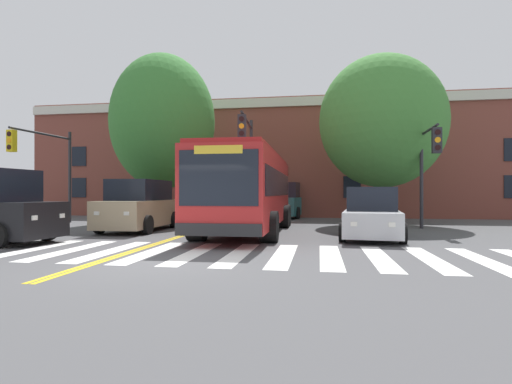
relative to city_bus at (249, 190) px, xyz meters
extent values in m
plane|color=#4C4C4F|center=(-0.77, -7.52, -1.75)|extent=(120.00, 120.00, 0.00)
cube|color=white|center=(-5.29, -5.86, -1.75)|extent=(0.55, 4.12, 0.01)
cube|color=white|center=(-4.09, -5.86, -1.75)|extent=(0.55, 4.12, 0.01)
cube|color=white|center=(-2.88, -5.87, -1.75)|extent=(0.55, 4.12, 0.01)
cube|color=white|center=(-1.67, -5.87, -1.75)|extent=(0.55, 4.12, 0.01)
cube|color=white|center=(-0.47, -5.87, -1.75)|extent=(0.55, 4.12, 0.01)
cube|color=white|center=(0.74, -5.88, -1.75)|extent=(0.55, 4.12, 0.01)
cube|color=white|center=(1.95, -5.88, -1.75)|extent=(0.55, 4.12, 0.01)
cube|color=white|center=(3.16, -5.88, -1.75)|extent=(0.55, 4.12, 0.01)
cube|color=white|center=(4.36, -5.89, -1.75)|extent=(0.55, 4.12, 0.01)
cube|color=white|center=(5.57, -5.89, -1.75)|extent=(0.55, 4.12, 0.01)
cube|color=white|center=(6.78, -5.89, -1.75)|extent=(0.55, 4.12, 0.01)
cube|color=gold|center=(-2.35, 8.13, -1.75)|extent=(0.12, 36.00, 0.01)
cube|color=gold|center=(-2.19, 8.13, -1.75)|extent=(0.12, 36.00, 0.01)
cube|color=#B22323|center=(0.00, -0.03, -0.01)|extent=(2.65, 10.50, 2.67)
cube|color=black|center=(1.29, -0.02, 0.25)|extent=(0.11, 9.64, 0.96)
cube|color=black|center=(-1.29, -0.04, 0.25)|extent=(0.11, 9.64, 0.96)
cube|color=black|center=(0.05, -5.28, 0.31)|extent=(2.31, 0.04, 1.60)
cube|color=yellow|center=(0.05, -5.28, 1.11)|extent=(1.41, 0.04, 0.24)
cube|color=#232326|center=(0.05, -5.31, -1.17)|extent=(2.51, 0.12, 0.36)
cube|color=maroon|center=(0.00, -0.03, 1.40)|extent=(2.50, 10.08, 0.16)
cylinder|color=black|center=(1.25, -3.26, -1.24)|extent=(0.57, 1.04, 1.04)
cylinder|color=black|center=(-1.20, -3.29, -1.24)|extent=(0.57, 1.04, 1.04)
cylinder|color=black|center=(1.21, 2.34, -1.24)|extent=(0.57, 1.04, 1.04)
cylinder|color=black|center=(-1.25, 2.32, -1.24)|extent=(0.57, 1.04, 1.04)
cylinder|color=black|center=(1.20, 3.44, -1.24)|extent=(0.57, 1.04, 1.04)
cylinder|color=black|center=(-1.26, 3.42, -1.24)|extent=(0.57, 1.04, 1.04)
cube|color=tan|center=(-4.81, 0.01, -0.99)|extent=(2.07, 5.00, 1.10)
cube|color=black|center=(-4.81, 0.06, 0.00)|extent=(1.83, 3.11, 0.88)
cube|color=white|center=(-4.16, -2.47, -0.88)|extent=(0.20, 0.04, 0.14)
cube|color=white|center=(-5.34, -2.50, -0.88)|extent=(0.20, 0.04, 0.14)
cylinder|color=black|center=(-3.77, -1.50, -1.37)|extent=(0.24, 0.76, 0.76)
cylinder|color=black|center=(-5.78, -1.54, -1.37)|extent=(0.24, 0.76, 0.76)
cylinder|color=black|center=(-3.83, 1.57, -1.37)|extent=(0.24, 0.76, 0.76)
cylinder|color=black|center=(-5.84, 1.53, -1.37)|extent=(0.24, 0.76, 0.76)
cube|color=#B7BABF|center=(4.73, -1.48, -1.16)|extent=(2.33, 4.68, 0.82)
cube|color=black|center=(4.75, -1.34, -0.33)|extent=(1.89, 2.33, 0.83)
cube|color=white|center=(5.04, -3.80, -1.08)|extent=(0.20, 0.06, 0.14)
cube|color=white|center=(3.93, -3.67, -1.08)|extent=(0.20, 0.06, 0.14)
cylinder|color=black|center=(5.52, -2.97, -1.42)|extent=(0.29, 0.68, 0.66)
cylinder|color=black|center=(3.64, -2.76, -1.42)|extent=(0.29, 0.68, 0.66)
cylinder|color=black|center=(5.83, -0.19, -1.42)|extent=(0.29, 0.68, 0.66)
cylinder|color=black|center=(3.94, 0.01, -1.42)|extent=(0.29, 0.68, 0.66)
cube|color=#236B70|center=(0.74, 10.29, -0.98)|extent=(2.61, 5.37, 1.13)
cube|color=black|center=(0.75, 10.34, 0.07)|extent=(2.17, 3.40, 0.98)
cube|color=white|center=(1.02, 7.63, -0.87)|extent=(0.20, 0.06, 0.14)
cube|color=white|center=(-0.17, 7.77, -0.87)|extent=(0.20, 0.06, 0.14)
cylinder|color=black|center=(1.56, 8.57, -1.37)|extent=(0.31, 0.78, 0.76)
cylinder|color=black|center=(-0.46, 8.82, -1.37)|extent=(0.31, 0.78, 0.76)
cylinder|color=black|center=(1.95, 11.75, -1.37)|extent=(0.31, 0.78, 0.76)
cylinder|color=black|center=(-0.08, 12.00, -1.37)|extent=(0.31, 0.78, 0.76)
cube|color=white|center=(-5.39, -4.45, -0.87)|extent=(0.06, 0.20, 0.14)
cube|color=white|center=(-5.48, -5.60, -0.87)|extent=(0.06, 0.20, 0.14)
cylinder|color=black|center=(-6.28, -3.97, -1.37)|extent=(0.78, 0.28, 0.76)
cylinder|color=#28282D|center=(7.51, 2.96, 0.66)|extent=(0.16, 0.16, 4.83)
cylinder|color=#28282D|center=(7.47, 1.52, 2.54)|extent=(0.20, 2.87, 0.11)
cube|color=#28282D|center=(7.43, 0.24, 1.94)|extent=(0.35, 0.29, 1.00)
cylinder|color=black|center=(7.42, 0.09, 2.24)|extent=(0.22, 0.04, 0.22)
cylinder|color=orange|center=(7.42, 0.09, 1.94)|extent=(0.22, 0.04, 0.22)
cylinder|color=black|center=(7.42, 0.09, 1.64)|extent=(0.22, 0.04, 0.22)
cylinder|color=#28282D|center=(-10.74, 3.87, 0.75)|extent=(0.16, 0.16, 5.00)
cylinder|color=#28282D|center=(-10.87, 1.84, 2.85)|extent=(0.38, 4.07, 0.11)
cube|color=yellow|center=(-10.99, -0.05, 2.25)|extent=(0.36, 0.30, 1.00)
cylinder|color=black|center=(-11.00, -0.20, 2.55)|extent=(0.22, 0.04, 0.22)
cylinder|color=orange|center=(-11.00, -0.20, 2.25)|extent=(0.22, 0.04, 0.22)
cylinder|color=black|center=(-11.00, -0.20, 1.95)|extent=(0.22, 0.04, 0.22)
cylinder|color=#28282D|center=(-0.63, 4.25, 0.96)|extent=(0.16, 0.16, 5.43)
cylinder|color=#28282D|center=(-0.47, 2.14, 3.27)|extent=(0.42, 4.23, 0.11)
cube|color=#28282D|center=(-0.33, 0.17, 2.67)|extent=(0.36, 0.30, 1.00)
cylinder|color=black|center=(-0.32, 0.02, 2.97)|extent=(0.22, 0.05, 0.22)
cylinder|color=orange|center=(-0.32, 0.02, 2.67)|extent=(0.22, 0.05, 0.22)
cylinder|color=black|center=(-0.32, 0.02, 2.37)|extent=(0.22, 0.05, 0.22)
cylinder|color=brown|center=(6.11, 4.97, -0.54)|extent=(0.50, 0.50, 2.43)
ellipsoid|color=#428438|center=(6.11, 4.97, 3.57)|extent=(7.53, 6.97, 6.82)
cylinder|color=brown|center=(-5.66, 4.71, -0.54)|extent=(0.69, 0.69, 2.42)
ellipsoid|color=#387A33|center=(-5.66, 4.71, 3.82)|extent=(7.52, 7.74, 7.42)
cube|color=brown|center=(0.18, 15.10, 2.28)|extent=(36.02, 9.89, 8.06)
cube|color=beige|center=(0.18, 10.07, 5.91)|extent=(36.02, 0.16, 0.60)
cube|color=black|center=(-14.23, 10.12, 0.26)|extent=(1.10, 0.06, 1.40)
cube|color=black|center=(-4.62, 10.12, 0.26)|extent=(1.10, 0.06, 1.40)
cube|color=black|center=(4.98, 10.12, 0.26)|extent=(1.10, 0.06, 1.40)
cube|color=black|center=(-14.23, 10.12, 2.52)|extent=(1.10, 0.06, 1.40)
cube|color=black|center=(-4.62, 10.12, 2.52)|extent=(1.10, 0.06, 1.40)
cube|color=black|center=(4.98, 10.12, 2.52)|extent=(1.10, 0.06, 1.40)
camera|label=1|loc=(2.86, -16.27, -0.12)|focal=28.00mm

